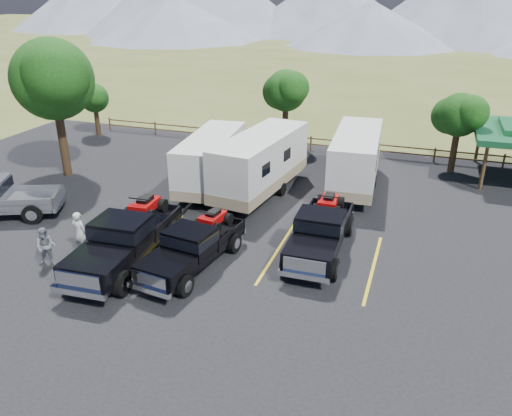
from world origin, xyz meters
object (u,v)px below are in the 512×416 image
(rig_left, at_px, (126,237))
(person_a, at_px, (80,233))
(tree_big_nw, at_px, (52,79))
(trailer_center, at_px, (260,164))
(trailer_right, at_px, (356,159))
(trailer_left, at_px, (211,161))
(rig_center, at_px, (194,245))
(rig_right, at_px, (321,230))
(person_b, at_px, (46,247))

(rig_left, distance_m, person_a, 2.23)
(tree_big_nw, distance_m, person_a, 11.32)
(rig_left, bearing_deg, trailer_center, 68.75)
(trailer_center, height_order, trailer_right, trailer_center)
(tree_big_nw, bearing_deg, rig_left, -40.36)
(tree_big_nw, bearing_deg, trailer_left, 5.50)
(rig_center, bearing_deg, rig_right, 40.17)
(rig_left, relative_size, person_a, 3.68)
(rig_left, xyz_separation_m, person_b, (-2.87, -1.32, -0.27))
(rig_left, distance_m, trailer_center, 9.04)
(person_a, xyz_separation_m, person_b, (-0.64, -1.29, -0.11))
(person_b, bearing_deg, person_a, 42.64)
(trailer_right, bearing_deg, tree_big_nw, -171.90)
(rig_right, bearing_deg, trailer_center, 129.12)
(trailer_center, bearing_deg, rig_right, -42.62)
(person_a, height_order, person_b, person_a)
(rig_left, distance_m, trailer_right, 13.36)
(person_b, bearing_deg, tree_big_nw, 103.50)
(person_a, bearing_deg, trailer_left, -100.71)
(rig_center, height_order, rig_right, rig_right)
(trailer_right, bearing_deg, person_a, -134.32)
(rig_right, distance_m, person_a, 9.99)
(rig_right, distance_m, trailer_center, 6.87)
(person_a, bearing_deg, trailer_center, -116.69)
(trailer_left, relative_size, person_a, 4.62)
(rig_left, relative_size, rig_center, 1.15)
(rig_right, bearing_deg, person_b, -156.02)
(rig_right, distance_m, person_b, 11.08)
(trailer_left, xyz_separation_m, trailer_center, (2.83, 0.02, 0.15))
(person_b, bearing_deg, trailer_left, 53.30)
(rig_left, relative_size, trailer_right, 0.76)
(person_a, bearing_deg, person_b, 66.92)
(rig_center, bearing_deg, rig_left, -161.53)
(rig_right, bearing_deg, person_a, -161.16)
(rig_center, relative_size, person_b, 3.64)
(rig_center, bearing_deg, person_a, -166.04)
(trailer_center, distance_m, person_b, 11.43)
(rig_left, distance_m, rig_right, 7.92)
(trailer_center, xyz_separation_m, person_b, (-5.62, -9.91, -0.88))
(rig_center, height_order, trailer_center, trailer_center)
(tree_big_nw, bearing_deg, trailer_center, 4.29)
(rig_right, bearing_deg, trailer_right, 87.53)
(trailer_right, xyz_separation_m, person_b, (-10.21, -12.47, -0.82))
(rig_center, xyz_separation_m, person_b, (-5.57, -1.85, -0.11))
(trailer_left, relative_size, trailer_right, 0.95)
(person_a, bearing_deg, tree_big_nw, -45.23)
(trailer_right, bearing_deg, trailer_left, -164.60)
(rig_center, relative_size, trailer_right, 0.65)
(tree_big_nw, distance_m, trailer_center, 12.46)
(tree_big_nw, height_order, rig_center, tree_big_nw)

